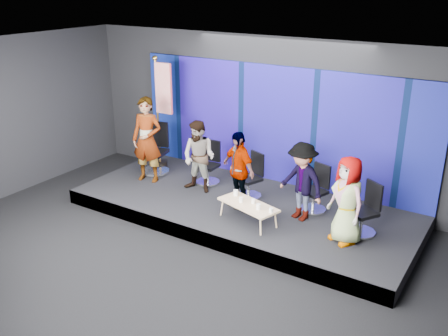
{
  "coord_description": "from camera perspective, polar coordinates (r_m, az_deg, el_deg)",
  "views": [
    {
      "loc": [
        4.69,
        -5.6,
        4.66
      ],
      "look_at": [
        -0.39,
        2.4,
        1.01
      ],
      "focal_mm": 40.0,
      "sensor_mm": 36.0,
      "label": 1
    }
  ],
  "objects": [
    {
      "name": "chair_a",
      "position": [
        11.86,
        -7.8,
        1.32
      ],
      "size": [
        0.8,
        0.8,
        1.19
      ],
      "rotation": [
        0.0,
        0.0,
        0.23
      ],
      "color": "silver",
      "rests_on": "riser"
    },
    {
      "name": "coffee_table",
      "position": [
        9.4,
        2.79,
        -4.27
      ],
      "size": [
        1.29,
        0.82,
        0.37
      ],
      "rotation": [
        0.0,
        0.0,
        -0.28
      ],
      "color": "#A58160",
      "rests_on": "riser"
    },
    {
      "name": "mug_b",
      "position": [
        9.43,
        1.95,
        -3.65
      ],
      "size": [
        0.08,
        0.08,
        0.09
      ],
      "primitive_type": "cylinder",
      "color": "white",
      "rests_on": "coffee_table"
    },
    {
      "name": "panelist_b",
      "position": [
        10.58,
        -2.87,
        1.28
      ],
      "size": [
        0.78,
        0.62,
        1.56
      ],
      "primitive_type": "imported",
      "rotation": [
        0.0,
        0.0,
        0.04
      ],
      "color": "black",
      "rests_on": "riser"
    },
    {
      "name": "mug_a",
      "position": [
        9.71,
        1.35,
        -2.84
      ],
      "size": [
        0.09,
        0.09,
        0.11
      ],
      "primitive_type": "cylinder",
      "color": "white",
      "rests_on": "coffee_table"
    },
    {
      "name": "chair_d",
      "position": [
        10.01,
        10.39,
        -3.14
      ],
      "size": [
        0.67,
        0.67,
        0.94
      ],
      "rotation": [
        0.0,
        0.0,
        -0.31
      ],
      "color": "silver",
      "rests_on": "riser"
    },
    {
      "name": "chair_b",
      "position": [
        11.17,
        -1.75,
        -0.15
      ],
      "size": [
        0.56,
        0.56,
        0.96
      ],
      "rotation": [
        0.0,
        0.0,
        0.04
      ],
      "color": "silver",
      "rests_on": "riser"
    },
    {
      "name": "mug_d",
      "position": [
        9.16,
        3.95,
        -4.43
      ],
      "size": [
        0.09,
        0.09,
        0.1
      ],
      "primitive_type": "cylinder",
      "color": "white",
      "rests_on": "coffee_table"
    },
    {
      "name": "chair_c",
      "position": [
        10.46,
        3.08,
        -1.69
      ],
      "size": [
        0.7,
        0.7,
        0.96
      ],
      "rotation": [
        0.0,
        0.0,
        -0.38
      ],
      "color": "silver",
      "rests_on": "riser"
    },
    {
      "name": "chair_e",
      "position": [
        9.33,
        15.72,
        -5.44
      ],
      "size": [
        0.75,
        0.75,
        0.97
      ],
      "rotation": [
        0.0,
        0.0,
        -0.55
      ],
      "color": "silver",
      "rests_on": "riser"
    },
    {
      "name": "panelist_a",
      "position": [
        11.22,
        -8.78,
        3.2
      ],
      "size": [
        0.79,
        0.61,
        1.92
      ],
      "primitive_type": "imported",
      "rotation": [
        0.0,
        0.0,
        0.23
      ],
      "color": "black",
      "rests_on": "riser"
    },
    {
      "name": "backdrop",
      "position": [
        11.07,
        6.03,
        4.91
      ],
      "size": [
        7.0,
        0.08,
        2.6
      ],
      "primitive_type": "cube",
      "color": "navy",
      "rests_on": "riser"
    },
    {
      "name": "mug_e",
      "position": [
        9.06,
        5.39,
        -4.85
      ],
      "size": [
        0.07,
        0.07,
        0.09
      ],
      "primitive_type": "cylinder",
      "color": "white",
      "rests_on": "coffee_table"
    },
    {
      "name": "panelist_c",
      "position": [
        9.9,
        1.62,
        -0.14
      ],
      "size": [
        0.99,
        0.69,
        1.56
      ],
      "primitive_type": "imported",
      "rotation": [
        0.0,
        0.0,
        -0.38
      ],
      "color": "black",
      "rests_on": "riser"
    },
    {
      "name": "flag_stand",
      "position": [
        11.85,
        -7.13,
        6.55
      ],
      "size": [
        0.62,
        0.36,
        2.68
      ],
      "rotation": [
        0.0,
        0.0,
        0.05
      ],
      "color": "black",
      "rests_on": "riser"
    },
    {
      "name": "panelist_e",
      "position": [
        8.78,
        13.9,
        -3.6
      ],
      "size": [
        0.92,
        0.83,
        1.57
      ],
      "primitive_type": "imported",
      "rotation": [
        0.0,
        0.0,
        -0.55
      ],
      "color": "black",
      "rests_on": "riser"
    },
    {
      "name": "ground",
      "position": [
        8.66,
        -6.5,
        -11.62
      ],
      "size": [
        10.0,
        10.0,
        0.0
      ],
      "primitive_type": "plane",
      "color": "black",
      "rests_on": "ground"
    },
    {
      "name": "mug_c",
      "position": [
        9.39,
        3.36,
        -3.82
      ],
      "size": [
        0.08,
        0.08,
        0.09
      ],
      "primitive_type": "cylinder",
      "color": "white",
      "rests_on": "coffee_table"
    },
    {
      "name": "panelist_d",
      "position": [
        9.45,
        8.86,
        -1.54
      ],
      "size": [
        1.12,
        0.84,
        1.53
      ],
      "primitive_type": "imported",
      "rotation": [
        0.0,
        0.0,
        -0.31
      ],
      "color": "black",
      "rests_on": "riser"
    },
    {
      "name": "room_walls",
      "position": [
        7.64,
        -7.24,
        3.93
      ],
      "size": [
        10.02,
        8.02,
        3.51
      ],
      "color": "black",
      "rests_on": "ground"
    },
    {
      "name": "riser",
      "position": [
        10.39,
        2.11,
        -4.67
      ],
      "size": [
        7.0,
        3.0,
        0.3
      ],
      "primitive_type": "cube",
      "color": "black",
      "rests_on": "ground"
    }
  ]
}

